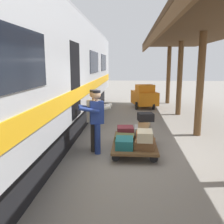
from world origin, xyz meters
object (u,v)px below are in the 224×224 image
luggage_cart (134,143)px  suitcase_teal_softside (124,143)px  suitcase_orange_carryall (144,137)px  train_car (21,76)px  porter_in_overalls (96,120)px  suitcase_burgundy_valise (125,131)px  suitcase_cream_canvas (145,136)px  suitcase_olive_duffel (125,138)px  suitcase_black_hardshell (146,117)px  suitcase_tan_vintage (144,124)px  porter_by_door (95,118)px  suitcase_brown_leather (145,144)px  suitcase_gray_aluminum (143,131)px  baggage_tug (144,97)px

luggage_cart → suitcase_teal_softside: size_ratio=3.36×
suitcase_orange_carryall → luggage_cart: bearing=0.0°
train_car → suitcase_teal_softside: size_ratio=33.09×
train_car → porter_in_overalls: bearing=175.0°
suitcase_burgundy_valise → suitcase_cream_canvas: suitcase_cream_canvas is taller
suitcase_olive_duffel → suitcase_black_hardshell: suitcase_black_hardshell is taller
suitcase_tan_vintage → porter_in_overalls: bearing=31.4°
train_car → porter_by_door: train_car is taller
suitcase_tan_vintage → suitcase_brown_leather: bearing=88.2°
suitcase_gray_aluminum → suitcase_cream_canvas: size_ratio=1.04×
luggage_cart → suitcase_black_hardshell: 0.90m
suitcase_gray_aluminum → porter_in_overalls: 1.60m
porter_by_door → baggage_tug: porter_by_door is taller
train_car → suitcase_tan_vintage: size_ratio=47.36×
luggage_cart → suitcase_cream_canvas: bearing=112.5°
luggage_cart → porter_by_door: porter_by_door is taller
luggage_cart → suitcase_gray_aluminum: 0.65m
train_car → luggage_cart: bearing=-179.2°
suitcase_gray_aluminum → suitcase_olive_duffel: (0.53, 0.56, -0.05)m
train_car → suitcase_cream_canvas: train_car is taller
suitcase_teal_softside → porter_by_door: (0.83, -0.51, 0.53)m
train_car → suitcase_teal_softside: (-2.83, 0.52, -1.66)m
suitcase_orange_carryall → porter_by_door: (1.36, 0.05, 0.53)m
luggage_cart → suitcase_burgundy_valise: size_ratio=4.19×
suitcase_teal_softside → suitcase_orange_carryall: bearing=-133.1°
suitcase_gray_aluminum → suitcase_brown_leather: bearing=90.0°
suitcase_tan_vintage → suitcase_gray_aluminum: bearing=33.7°
baggage_tug → suitcase_olive_duffel: bearing=82.6°
porter_by_door → suitcase_burgundy_valise: bearing=-143.7°
luggage_cart → baggage_tug: bearing=-95.2°
train_car → luggage_cart: 3.59m
suitcase_orange_carryall → porter_in_overalls: porter_in_overalls is taller
suitcase_teal_softside → porter_by_door: bearing=-31.7°
porter_by_door → suitcase_black_hardshell: bearing=-156.5°
suitcase_orange_carryall → suitcase_olive_duffel: 0.53m
suitcase_brown_leather → suitcase_olive_duffel: bearing=-46.9°
suitcase_tan_vintage → baggage_tug: baggage_tug is taller
porter_by_door → train_car: bearing=-0.2°
suitcase_black_hardshell → baggage_tug: baggage_tug is taller
suitcase_gray_aluminum → suitcase_burgundy_valise: (0.53, 0.00, -0.00)m
suitcase_teal_softside → baggage_tug: 7.61m
porter_in_overalls → porter_by_door: same height
suitcase_teal_softside → baggage_tug: size_ratio=0.32×
suitcase_orange_carryall → suitcase_brown_leather: size_ratio=1.19×
porter_in_overalls → baggage_tug: bearing=-103.0°
suitcase_orange_carryall → suitcase_teal_softside: (0.53, 0.56, 0.00)m
suitcase_burgundy_valise → suitcase_black_hardshell: suitcase_black_hardshell is taller
suitcase_tan_vintage → porter_by_door: 1.56m
suitcase_gray_aluminum → suitcase_olive_duffel: bearing=46.9°
suitcase_teal_softside → suitcase_gray_aluminum: suitcase_gray_aluminum is taller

